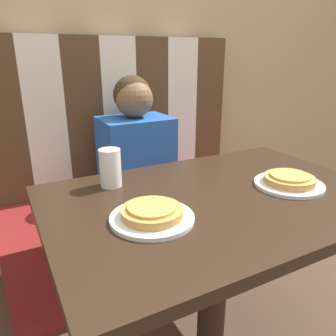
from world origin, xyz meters
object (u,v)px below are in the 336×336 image
at_px(person, 135,144).
at_px(pizza_left, 152,211).
at_px(plate_right, 289,184).
at_px(drinking_cup, 110,168).
at_px(pizza_right, 289,179).
at_px(plate_left, 152,218).

height_order(person, pizza_left, person).
bearing_deg(plate_right, drinking_cup, 151.85).
bearing_deg(drinking_cup, pizza_left, -86.21).
bearing_deg(person, pizza_left, -109.24).
xyz_separation_m(person, pizza_right, (0.26, -0.73, 0.02)).
distance_m(pizza_left, pizza_right, 0.51).
height_order(plate_right, pizza_left, pizza_left).
xyz_separation_m(person, pizza_left, (-0.26, -0.73, 0.02)).
bearing_deg(plate_right, pizza_left, 180.00).
bearing_deg(pizza_left, drinking_cup, 93.79).
xyz_separation_m(pizza_left, drinking_cup, (-0.02, 0.28, 0.04)).
bearing_deg(plate_left, plate_right, 0.00).
height_order(person, pizza_right, person).
distance_m(plate_right, pizza_right, 0.02).
xyz_separation_m(plate_right, drinking_cup, (-0.53, 0.28, 0.06)).
distance_m(plate_left, pizza_right, 0.51).
bearing_deg(plate_left, pizza_right, 0.00).
xyz_separation_m(person, plate_left, (-0.26, -0.73, 0.00)).
xyz_separation_m(plate_left, plate_right, (0.51, 0.00, 0.00)).
bearing_deg(drinking_cup, pizza_right, -28.15).
relative_size(plate_left, pizza_left, 1.37).
bearing_deg(person, drinking_cup, -121.45).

